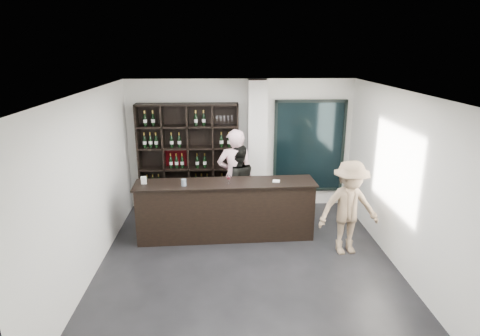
{
  "coord_description": "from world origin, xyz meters",
  "views": [
    {
      "loc": [
        -0.38,
        -6.01,
        3.55
      ],
      "look_at": [
        -0.08,
        1.1,
        1.4
      ],
      "focal_mm": 30.0,
      "sensor_mm": 36.0,
      "label": 1
    }
  ],
  "objects_px": {
    "taster_pink": "(235,176)",
    "taster_black": "(237,184)",
    "wine_shelf": "(189,158)",
    "tasting_counter": "(226,210)",
    "customer": "(349,208)"
  },
  "relations": [
    {
      "from": "taster_pink",
      "to": "taster_black",
      "type": "distance_m",
      "value": 0.17
    },
    {
      "from": "tasting_counter",
      "to": "customer",
      "type": "xyz_separation_m",
      "value": [
        2.15,
        -0.7,
        0.29
      ]
    },
    {
      "from": "wine_shelf",
      "to": "customer",
      "type": "xyz_separation_m",
      "value": [
        2.95,
        -2.17,
        -0.35
      ]
    },
    {
      "from": "customer",
      "to": "tasting_counter",
      "type": "bearing_deg",
      "value": 154.16
    },
    {
      "from": "wine_shelf",
      "to": "tasting_counter",
      "type": "relative_size",
      "value": 0.71
    },
    {
      "from": "taster_pink",
      "to": "taster_black",
      "type": "bearing_deg",
      "value": 174.24
    },
    {
      "from": "tasting_counter",
      "to": "taster_pink",
      "type": "bearing_deg",
      "value": 72.75
    },
    {
      "from": "tasting_counter",
      "to": "taster_black",
      "type": "relative_size",
      "value": 2.05
    },
    {
      "from": "taster_black",
      "to": "customer",
      "type": "distance_m",
      "value": 2.39
    },
    {
      "from": "tasting_counter",
      "to": "taster_pink",
      "type": "distance_m",
      "value": 0.89
    },
    {
      "from": "taster_pink",
      "to": "customer",
      "type": "relative_size",
      "value": 1.16
    },
    {
      "from": "wine_shelf",
      "to": "tasting_counter",
      "type": "bearing_deg",
      "value": -61.36
    },
    {
      "from": "taster_pink",
      "to": "taster_black",
      "type": "height_order",
      "value": "taster_pink"
    },
    {
      "from": "wine_shelf",
      "to": "taster_pink",
      "type": "distance_m",
      "value": 1.25
    },
    {
      "from": "taster_black",
      "to": "customer",
      "type": "xyz_separation_m",
      "value": [
        1.9,
        -1.45,
        0.03
      ]
    }
  ]
}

